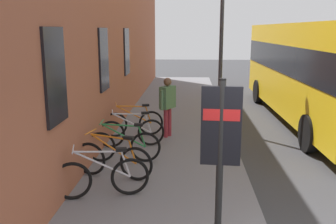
# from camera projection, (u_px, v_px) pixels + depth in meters

# --- Properties ---
(ground) EXTENTS (60.00, 60.00, 0.00)m
(ground) POSITION_uv_depth(u_px,v_px,m) (270.00, 146.00, 10.24)
(ground) COLOR #38383A
(sidewalk_pavement) EXTENTS (24.00, 3.50, 0.12)m
(sidewalk_pavement) POSITION_uv_depth(u_px,v_px,m) (174.00, 124.00, 12.33)
(sidewalk_pavement) COLOR slate
(sidewalk_pavement) RESTS_ON ground
(bicycle_nearest_sign) EXTENTS (0.60, 1.73, 0.97)m
(bicycle_nearest_sign) POSITION_uv_depth(u_px,v_px,m) (102.00, 177.00, 6.76)
(bicycle_nearest_sign) COLOR black
(bicycle_nearest_sign) RESTS_ON sidewalk_pavement
(bicycle_end_of_row) EXTENTS (0.58, 1.74, 0.97)m
(bicycle_end_of_row) POSITION_uv_depth(u_px,v_px,m) (113.00, 160.00, 7.66)
(bicycle_end_of_row) COLOR black
(bicycle_end_of_row) RESTS_ON sidewalk_pavement
(bicycle_under_window) EXTENTS (0.48, 1.77, 0.97)m
(bicycle_under_window) POSITION_uv_depth(u_px,v_px,m) (123.00, 146.00, 8.59)
(bicycle_under_window) COLOR black
(bicycle_under_window) RESTS_ON sidewalk_pavement
(bicycle_far_end) EXTENTS (0.56, 1.74, 0.97)m
(bicycle_far_end) POSITION_uv_depth(u_px,v_px,m) (132.00, 132.00, 9.72)
(bicycle_far_end) COLOR black
(bicycle_far_end) RESTS_ON sidewalk_pavement
(bicycle_mid_rack) EXTENTS (0.61, 1.73, 0.97)m
(bicycle_mid_rack) POSITION_uv_depth(u_px,v_px,m) (133.00, 123.00, 10.69)
(bicycle_mid_rack) COLOR black
(bicycle_mid_rack) RESTS_ON sidewalk_pavement
(transit_info_sign) EXTENTS (0.12, 0.55, 2.40)m
(transit_info_sign) POSITION_uv_depth(u_px,v_px,m) (221.00, 137.00, 5.05)
(transit_info_sign) COLOR black
(transit_info_sign) RESTS_ON sidewalk_pavement
(city_bus) EXTENTS (10.55, 2.80, 3.35)m
(city_bus) POSITION_uv_depth(u_px,v_px,m) (315.00, 67.00, 12.56)
(city_bus) COLOR yellow
(city_bus) RESTS_ON ground
(pedestrian_by_facade) EXTENTS (0.57, 0.47, 1.71)m
(pedestrian_by_facade) POSITION_uv_depth(u_px,v_px,m) (168.00, 101.00, 10.49)
(pedestrian_by_facade) COLOR maroon
(pedestrian_by_facade) RESTS_ON sidewalk_pavement
(street_lamp) EXTENTS (0.28, 0.28, 5.38)m
(street_lamp) POSITION_uv_depth(u_px,v_px,m) (222.00, 25.00, 11.31)
(street_lamp) COLOR #333338
(street_lamp) RESTS_ON sidewalk_pavement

